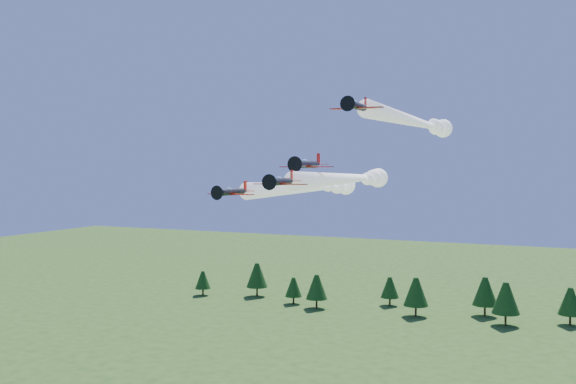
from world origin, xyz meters
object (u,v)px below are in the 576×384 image
at_px(plane_lead, 352,178).
at_px(plane_slot, 307,164).
at_px(plane_right, 419,123).
at_px(plane_left, 313,187).

height_order(plane_lead, plane_slot, plane_slot).
xyz_separation_m(plane_right, plane_slot, (-10.55, -24.67, -7.36)).
xyz_separation_m(plane_lead, plane_slot, (-1.33, -16.03, 2.24)).
bearing_deg(plane_left, plane_lead, -13.84).
bearing_deg(plane_right, plane_slot, -112.81).
distance_m(plane_lead, plane_right, 15.86).
distance_m(plane_right, plane_slot, 27.82).
relative_size(plane_left, plane_right, 0.78).
height_order(plane_right, plane_slot, plane_right).
height_order(plane_lead, plane_left, plane_lead).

